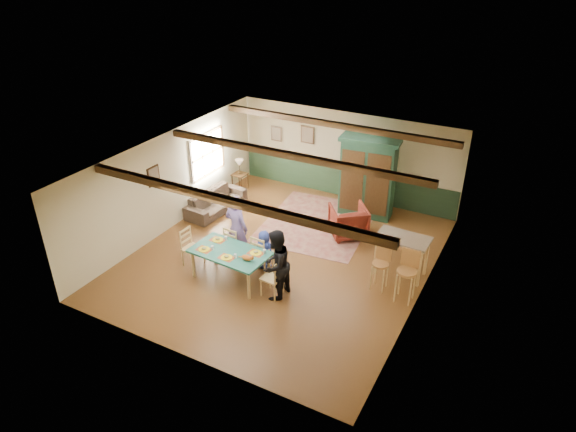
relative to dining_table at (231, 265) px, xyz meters
The scene contains 35 objects.
floor 1.61m from the dining_table, 66.35° to the left, with size 8.00×8.00×0.00m, color #573418.
wall_back 5.55m from the dining_table, 83.42° to the left, with size 7.00×0.02×2.70m, color beige.
wall_left 3.35m from the dining_table, 153.55° to the left, with size 0.02×8.00×2.70m, color beige.
wall_right 4.47m from the dining_table, 19.11° to the left, with size 0.02×8.00×2.70m, color beige.
ceiling 2.80m from the dining_table, 66.35° to the left, with size 7.00×8.00×0.02m, color white.
wainscot_back 5.45m from the dining_table, 83.40° to the left, with size 6.95×0.03×0.90m, color #1D3621.
ceiling_beam_front 2.47m from the dining_table, 54.26° to the right, with size 6.95×0.16×0.16m, color black.
ceiling_beam_mid 2.95m from the dining_table, 71.11° to the left, with size 6.95×0.16×0.16m, color black.
ceiling_beam_back 5.00m from the dining_table, 81.96° to the left, with size 6.95×0.16×0.16m, color black.
window_left 4.39m from the dining_table, 132.26° to the left, with size 0.06×1.60×1.30m, color white, non-canonical shape.
picture_left_wall 3.26m from the dining_table, 163.73° to the left, with size 0.04×0.42×0.52m, color gray, non-canonical shape.
picture_back_a 5.62m from the dining_table, 97.11° to the left, with size 0.45×0.04×0.55m, color gray, non-canonical shape.
picture_back_b 5.82m from the dining_table, 108.19° to the left, with size 0.38×0.04×0.48m, color gray, non-canonical shape.
dining_table is the anchor object (origin of this frame).
dining_chair_far_left 0.84m from the dining_table, 115.46° to the left, with size 0.43×0.45×0.96m, color tan, non-canonical shape.
dining_chair_far_right 0.84m from the dining_table, 57.35° to the left, with size 0.43×0.45×0.96m, color tan, non-canonical shape.
dining_chair_end_left 1.17m from the dining_table, behind, with size 0.43×0.45×0.96m, color tan, non-canonical shape.
dining_chair_end_right 1.17m from the dining_table, ahead, with size 0.43×0.45×0.96m, color tan, non-canonical shape.
person_man 1.03m from the dining_table, 112.97° to the left, with size 0.64×0.42×1.75m, color #735D9F.
person_woman 1.34m from the dining_table, ahead, with size 0.81×0.63×1.67m, color black.
person_child 0.91m from the dining_table, 59.84° to the left, with size 0.50×0.32×1.02m, color #253A97.
cat 0.74m from the dining_table, 13.90° to the right, with size 0.36×0.14×0.18m, color orange, non-canonical shape.
place_setting_near_left 0.75m from the dining_table, 159.15° to the right, with size 0.40×0.30×0.11m, color yellow, non-canonical shape.
place_setting_near_center 0.51m from the dining_table, 71.80° to the right, with size 0.40×0.30×0.11m, color yellow, non-canonical shape.
place_setting_far_left 0.75m from the dining_table, 151.96° to the left, with size 0.40×0.30×0.11m, color yellow, non-canonical shape.
place_setting_far_right 0.75m from the dining_table, 20.85° to the left, with size 0.40×0.30×0.11m, color yellow, non-canonical shape.
area_rug 3.48m from the dining_table, 79.14° to the left, with size 2.83×3.36×0.01m, color tan.
armoire 4.92m from the dining_table, 70.20° to the left, with size 1.66×0.67×2.35m, color #163726.
armchair 3.60m from the dining_table, 62.49° to the left, with size 0.92×0.95×0.86m, color #45110D.
sofa 3.58m from the dining_table, 130.72° to the left, with size 2.04×0.80×0.60m, color #352A21.
end_table 5.00m from the dining_table, 120.34° to the left, with size 0.43×0.43×0.53m, color black, non-canonical shape.
table_lamp 5.02m from the dining_table, 120.34° to the left, with size 0.27×0.27×0.48m, color tan, non-canonical shape.
counter_table 4.04m from the dining_table, 30.93° to the left, with size 1.23×0.72×1.02m, color tan, non-canonical shape.
bar_stool_left 3.46m from the dining_table, 21.91° to the left, with size 0.37×0.41×1.05m, color #B78047, non-canonical shape.
bar_stool_right 4.02m from the dining_table, 16.27° to the left, with size 0.43×0.48×1.23m, color #B78047, non-canonical shape.
Camera 1 is at (5.29, -9.65, 7.13)m, focal length 32.00 mm.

